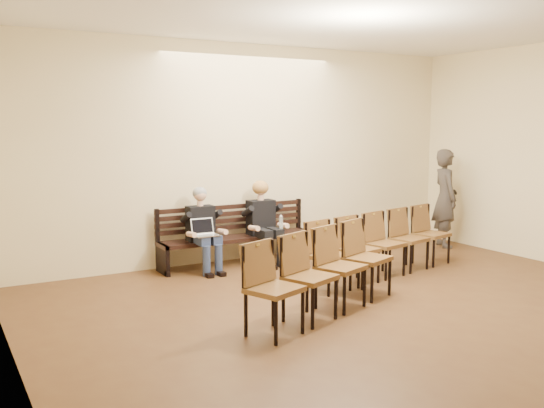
{
  "coord_description": "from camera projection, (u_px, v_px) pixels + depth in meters",
  "views": [
    {
      "loc": [
        -4.6,
        -3.83,
        2.22
      ],
      "look_at": [
        -0.11,
        4.05,
        1.02
      ],
      "focal_mm": 40.0,
      "sensor_mm": 36.0,
      "label": 1
    }
  ],
  "objects": [
    {
      "name": "seated_woman",
      "position": [
        264.0,
        225.0,
        9.67
      ],
      "size": [
        0.53,
        0.73,
        1.22
      ],
      "primitive_type": null,
      "color": "black",
      "rests_on": "ground"
    },
    {
      "name": "water_bottle",
      "position": [
        281.0,
        230.0,
        9.54
      ],
      "size": [
        0.07,
        0.07,
        0.22
      ],
      "primitive_type": "cylinder",
      "rotation": [
        0.0,
        0.0,
        -0.02
      ],
      "color": "silver",
      "rests_on": "bench"
    },
    {
      "name": "passerby",
      "position": [
        445.0,
        191.0,
        10.92
      ],
      "size": [
        0.74,
        0.88,
        2.04
      ],
      "primitive_type": "imported",
      "rotation": [
        0.0,
        0.0,
        1.17
      ],
      "color": "#3C3531",
      "rests_on": "ground"
    },
    {
      "name": "ground",
      "position": [
        489.0,
        355.0,
        5.84
      ],
      "size": [
        10.0,
        10.0,
        0.0
      ],
      "primitive_type": "plane",
      "color": "#54371C",
      "rests_on": "ground"
    },
    {
      "name": "bench",
      "position": [
        238.0,
        250.0,
        9.63
      ],
      "size": [
        2.6,
        0.9,
        0.45
      ],
      "primitive_type": "cube",
      "color": "black",
      "rests_on": "ground"
    },
    {
      "name": "seated_man",
      "position": [
        203.0,
        231.0,
        9.16
      ],
      "size": [
        0.5,
        0.7,
        1.21
      ],
      "primitive_type": null,
      "color": "black",
      "rests_on": "ground"
    },
    {
      "name": "chair_row_front",
      "position": [
        385.0,
        244.0,
        8.85
      ],
      "size": [
        2.93,
        1.12,
        0.94
      ],
      "primitive_type": "cube",
      "rotation": [
        0.0,
        0.0,
        0.21
      ],
      "color": "brown",
      "rests_on": "ground"
    },
    {
      "name": "room_walls",
      "position": [
        439.0,
        93.0,
        6.19
      ],
      "size": [
        8.02,
        10.01,
        3.51
      ],
      "color": "beige",
      "rests_on": "ground"
    },
    {
      "name": "laptop",
      "position": [
        206.0,
        236.0,
        8.94
      ],
      "size": [
        0.38,
        0.31,
        0.26
      ],
      "primitive_type": "cube",
      "rotation": [
        0.0,
        0.0,
        -0.1
      ],
      "color": "silver",
      "rests_on": "bench"
    },
    {
      "name": "chair_row_back",
      "position": [
        326.0,
        273.0,
        7.07
      ],
      "size": [
        2.45,
        1.36,
        0.99
      ],
      "primitive_type": "cube",
      "rotation": [
        0.0,
        0.0,
        0.36
      ],
      "color": "brown",
      "rests_on": "ground"
    },
    {
      "name": "bag",
      "position": [
        358.0,
        256.0,
        9.52
      ],
      "size": [
        0.49,
        0.41,
        0.31
      ],
      "primitive_type": "cube",
      "rotation": [
        0.0,
        0.0,
        -0.31
      ],
      "color": "black",
      "rests_on": "ground"
    }
  ]
}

